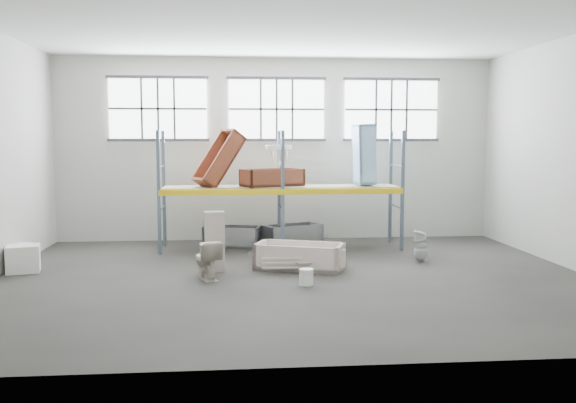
{
  "coord_description": "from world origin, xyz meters",
  "views": [
    {
      "loc": [
        -1.28,
        -12.48,
        2.8
      ],
      "look_at": [
        0.0,
        1.5,
        1.4
      ],
      "focal_mm": 39.43,
      "sensor_mm": 36.0,
      "label": 1
    }
  ],
  "objects": [
    {
      "name": "window_left",
      "position": [
        -3.2,
        4.94,
        3.6
      ],
      "size": [
        2.6,
        0.04,
        1.6
      ],
      "primitive_type": "cube",
      "color": "white",
      "rests_on": "wall_back"
    },
    {
      "name": "bucket",
      "position": [
        0.15,
        -0.66,
        0.16
      ],
      "size": [
        0.36,
        0.36,
        0.31
      ],
      "primitive_type": "cylinder",
      "rotation": [
        0.0,
        0.0,
        -0.43
      ],
      "color": "white",
      "rests_on": "floor"
    },
    {
      "name": "blue_tub_upright",
      "position": [
        2.15,
        3.53,
        2.4
      ],
      "size": [
        0.54,
        0.75,
        1.55
      ],
      "primitive_type": null,
      "rotation": [
        0.0,
        1.54,
        0.07
      ],
      "color": "#9CCBF7",
      "rests_on": "shelf_deck"
    },
    {
      "name": "ceiling",
      "position": [
        0.0,
        0.0,
        5.05
      ],
      "size": [
        12.0,
        10.0,
        0.1
      ],
      "primitive_type": "cube",
      "color": "silver",
      "rests_on": "ground"
    },
    {
      "name": "rack_beam_front",
      "position": [
        0.0,
        2.9,
        1.5
      ],
      "size": [
        6.0,
        0.1,
        0.14
      ],
      "primitive_type": "cube",
      "color": "yellow",
      "rests_on": "floor"
    },
    {
      "name": "rust_tub_tilted",
      "position": [
        -1.57,
        3.53,
        2.29
      ],
      "size": [
        1.43,
        1.21,
        1.51
      ],
      "primitive_type": null,
      "rotation": [
        0.0,
        -0.96,
        0.47
      ],
      "color": "brown",
      "rests_on": "shelf_deck"
    },
    {
      "name": "toilet_white",
      "position": [
        3.03,
        1.39,
        0.36
      ],
      "size": [
        0.42,
        0.41,
        0.72
      ],
      "primitive_type": "imported",
      "rotation": [
        0.0,
        0.0,
        -1.89
      ],
      "color": "silver",
      "rests_on": "floor"
    },
    {
      "name": "rack_upright_la",
      "position": [
        -3.0,
        2.9,
        1.5
      ],
      "size": [
        0.08,
        0.08,
        3.0
      ],
      "primitive_type": "cube",
      "color": "slate",
      "rests_on": "floor"
    },
    {
      "name": "rack_upright_ra",
      "position": [
        3.0,
        2.9,
        1.5
      ],
      "size": [
        0.08,
        0.08,
        3.0
      ],
      "primitive_type": "cube",
      "color": "slate",
      "rests_on": "floor"
    },
    {
      "name": "rack_upright_mb",
      "position": [
        0.0,
        4.1,
        1.5
      ],
      "size": [
        0.08,
        0.08,
        3.0
      ],
      "primitive_type": "cube",
      "color": "slate",
      "rests_on": "floor"
    },
    {
      "name": "floor",
      "position": [
        0.0,
        0.0,
        -0.05
      ],
      "size": [
        12.0,
        10.0,
        0.1
      ],
      "primitive_type": "cube",
      "color": "#403C37",
      "rests_on": "ground"
    },
    {
      "name": "rack_upright_ma",
      "position": [
        0.0,
        2.9,
        1.5
      ],
      "size": [
        0.08,
        0.08,
        3.0
      ],
      "primitive_type": "cube",
      "color": "slate",
      "rests_on": "floor"
    },
    {
      "name": "cistern_tall",
      "position": [
        -1.62,
        0.78,
        0.64
      ],
      "size": [
        0.43,
        0.3,
        1.27
      ],
      "primitive_type": "cube",
      "rotation": [
        0.0,
        0.0,
        0.09
      ],
      "color": "#C1AAA2",
      "rests_on": "floor"
    },
    {
      "name": "wet_patch",
      "position": [
        0.0,
        2.7,
        0.0
      ],
      "size": [
        1.8,
        1.8,
        0.0
      ],
      "primitive_type": "cylinder",
      "color": "black",
      "rests_on": "floor"
    },
    {
      "name": "carton_near",
      "position": [
        -5.64,
        1.08,
        0.28
      ],
      "size": [
        0.78,
        0.71,
        0.57
      ],
      "primitive_type": "cube",
      "rotation": [
        0.0,
        0.0,
        0.24
      ],
      "color": "white",
      "rests_on": "floor"
    },
    {
      "name": "carton_far",
      "position": [
        -6.04,
        1.76,
        0.24
      ],
      "size": [
        0.69,
        0.69,
        0.48
      ],
      "primitive_type": "cube",
      "rotation": [
        0.0,
        0.0,
        -0.23
      ],
      "color": "silver",
      "rests_on": "floor"
    },
    {
      "name": "steel_tub_left",
      "position": [
        -1.24,
        3.84,
        0.27
      ],
      "size": [
        1.57,
        1.0,
        0.53
      ],
      "primitive_type": null,
      "rotation": [
        0.0,
        0.0,
        -0.24
      ],
      "color": "#9A9CA1",
      "rests_on": "floor"
    },
    {
      "name": "toilet_beige",
      "position": [
        -1.77,
        0.05,
        0.4
      ],
      "size": [
        0.69,
        0.88,
        0.79
      ],
      "primitive_type": "imported",
      "rotation": [
        0.0,
        0.0,
        3.51
      ],
      "color": "beige",
      "rests_on": "floor"
    },
    {
      "name": "wall_back",
      "position": [
        0.0,
        5.05,
        2.5
      ],
      "size": [
        12.0,
        0.1,
        5.0
      ],
      "primitive_type": "cube",
      "color": "#B3B1A5",
      "rests_on": "ground"
    },
    {
      "name": "cistern_spare",
      "position": [
        0.93,
        0.53,
        0.28
      ],
      "size": [
        0.39,
        0.2,
        0.36
      ],
      "primitive_type": "cube",
      "rotation": [
        0.0,
        0.0,
        0.07
      ],
      "color": "beige",
      "rests_on": "bathtub_beige"
    },
    {
      "name": "rust_tub_flat",
      "position": [
        -0.22,
        3.49,
        1.82
      ],
      "size": [
        1.69,
        1.26,
        0.43
      ],
      "primitive_type": null,
      "rotation": [
        0.0,
        0.0,
        0.4
      ],
      "color": "brown",
      "rests_on": "shelf_deck"
    },
    {
      "name": "rack_upright_lb",
      "position": [
        -3.0,
        4.1,
        1.5
      ],
      "size": [
        0.08,
        0.08,
        3.0
      ],
      "primitive_type": "cube",
      "color": "slate",
      "rests_on": "floor"
    },
    {
      "name": "rack_upright_rb",
      "position": [
        3.0,
        4.1,
        1.5
      ],
      "size": [
        0.08,
        0.08,
        3.0
      ],
      "primitive_type": "cube",
      "color": "slate",
      "rests_on": "floor"
    },
    {
      "name": "sink_on_shelf",
      "position": [
        -0.07,
        3.38,
        2.09
      ],
      "size": [
        0.77,
        0.65,
        0.59
      ],
      "primitive_type": "imported",
      "rotation": [
        0.0,
        0.0,
        -0.22
      ],
      "color": "white",
      "rests_on": "rust_tub_flat"
    },
    {
      "name": "shelf_deck",
      "position": [
        0.0,
        3.5,
        1.58
      ],
      "size": [
        5.9,
        1.1,
        0.03
      ],
      "primitive_type": "cube",
      "color": "gray",
      "rests_on": "floor"
    },
    {
      "name": "window_mid",
      "position": [
        0.0,
        4.94,
        3.6
      ],
      "size": [
        2.6,
        0.04,
        1.6
      ],
      "primitive_type": "cube",
      "color": "white",
      "rests_on": "wall_back"
    },
    {
      "name": "window_right",
      "position": [
        3.2,
        4.94,
        3.6
      ],
      "size": [
        2.6,
        0.04,
        1.6
      ],
      "primitive_type": "cube",
      "color": "white",
      "rests_on": "wall_back"
    },
    {
      "name": "wall_front",
      "position": [
        0.0,
        -5.05,
        2.5
      ],
      "size": [
        12.0,
        0.1,
        5.0
      ],
      "primitive_type": "cube",
      "color": "#ABA99F",
      "rests_on": "ground"
    },
    {
      "name": "sink_in_tub",
      "position": [
        0.25,
        0.51,
        0.16
      ],
      "size": [
        0.55,
        0.55,
        0.16
      ],
      "primitive_type": "imported",
      "rotation": [
        0.0,
        0.0,
        0.24
      ],
      "color": "beige",
      "rests_on": "bathtub_beige"
    },
    {
      "name": "steel_tub_right",
      "position": [
        0.33,
        3.89,
        0.28
      ],
      "size": [
        1.67,
        1.26,
        0.55
      ],
      "primitive_type": null,
      "rotation": [
        0.0,
        0.0,
        0.42
      ],
      "color": "#ACAEB4",
      "rests_on": "floor"
    },
    {
      "name": "bathtub_beige",
      "position": [
        0.19,
        0.89,
        0.27
      ],
      "size": [
        2.05,
        1.47,
        0.55
      ],
      "primitive_type": null,
      "rotation": [
        0.0,
        0.0,
        -0.35
      ],
      "color": "beige",
      "rests_on": "floor"
    },
    {
      "name": "rack_beam_back",
      "position": [
        0.0,
        4.1,
        1.5
      ],
      "size": [
        6.0,
        0.1,
        0.14
      ],
      "primitive_type": "cube",
      "color": "yellow",
      "rests_on": "floor"
    }
  ]
}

